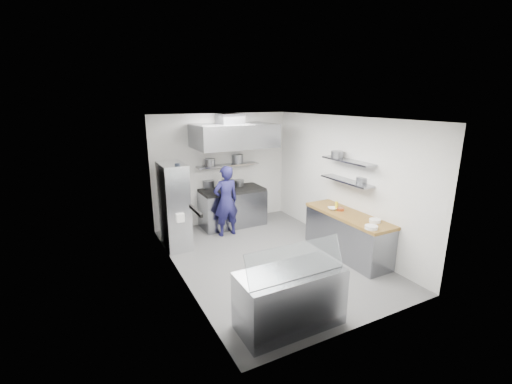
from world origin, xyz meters
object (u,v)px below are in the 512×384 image
wire_rack (174,206)px  display_case (290,299)px  chef (226,201)px  gas_range (232,208)px

wire_rack → display_case: (0.72, -3.47, -0.50)m
chef → gas_range: bearing=-128.6°
wire_rack → display_case: wire_rack is taller
wire_rack → display_case: 3.58m
wire_rack → gas_range: bearing=21.2°
chef → wire_rack: (-1.23, -0.08, 0.09)m
gas_range → wire_rack: bearing=-158.8°
gas_range → chef: chef is taller
display_case → gas_range: bearing=77.5°
chef → wire_rack: bearing=1.1°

